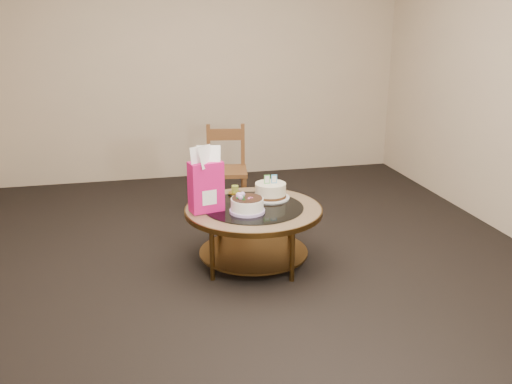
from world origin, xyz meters
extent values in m
plane|color=black|center=(0.00, 0.00, 0.00)|extent=(5.00, 5.00, 0.00)
cube|color=#BAA68D|center=(0.00, 2.50, 1.30)|extent=(4.50, 0.02, 2.60)
cube|color=#BAA68D|center=(0.00, -2.50, 1.30)|extent=(4.50, 0.02, 2.60)
cylinder|color=#543A18|center=(0.35, 0.20, 0.21)|extent=(0.04, 0.04, 0.42)
cylinder|color=#543A18|center=(-0.20, 0.35, 0.21)|extent=(0.04, 0.04, 0.42)
cylinder|color=#543A18|center=(-0.35, -0.20, 0.21)|extent=(0.04, 0.04, 0.42)
cylinder|color=#543A18|center=(0.20, -0.35, 0.21)|extent=(0.04, 0.04, 0.42)
cylinder|color=#543A18|center=(0.00, 0.00, 0.10)|extent=(0.82, 0.82, 0.02)
cylinder|color=#543A18|center=(0.00, 0.00, 0.43)|extent=(1.02, 1.02, 0.04)
cylinder|color=#8C6D4D|center=(0.00, 0.00, 0.45)|extent=(1.00, 1.00, 0.01)
cylinder|color=black|center=(0.00, 0.00, 0.45)|extent=(0.74, 0.74, 0.01)
cylinder|color=#C3A1E4|center=(-0.07, -0.10, 0.47)|extent=(0.26, 0.26, 0.02)
cylinder|color=white|center=(-0.07, -0.10, 0.51)|extent=(0.23, 0.23, 0.10)
cylinder|color=black|center=(-0.07, -0.10, 0.56)|extent=(0.22, 0.22, 0.01)
sphere|color=#C3A1E4|center=(-0.13, -0.08, 0.58)|extent=(0.05, 0.05, 0.05)
sphere|color=#C3A1E4|center=(-0.09, -0.06, 0.58)|extent=(0.04, 0.04, 0.04)
sphere|color=#C3A1E4|center=(-0.12, -0.12, 0.58)|extent=(0.04, 0.04, 0.04)
cone|color=#1C6B2D|center=(-0.09, -0.09, 0.57)|extent=(0.03, 0.03, 0.02)
cone|color=#1C6B2D|center=(-0.14, -0.10, 0.57)|extent=(0.03, 0.03, 0.02)
cone|color=#1C6B2D|center=(-0.08, -0.04, 0.57)|extent=(0.03, 0.02, 0.02)
cone|color=#1C6B2D|center=(-0.10, -0.14, 0.57)|extent=(0.03, 0.03, 0.02)
cylinder|color=white|center=(0.17, 0.17, 0.46)|extent=(0.30, 0.30, 0.01)
cylinder|color=#422613|center=(0.17, 0.17, 0.48)|extent=(0.24, 0.24, 0.02)
cylinder|color=#F7EECD|center=(0.17, 0.17, 0.53)|extent=(0.24, 0.24, 0.09)
cube|color=#51BD51|center=(0.14, 0.17, 0.61)|extent=(0.04, 0.01, 0.07)
cube|color=white|center=(0.14, 0.17, 0.61)|extent=(0.03, 0.01, 0.05)
cube|color=#42A3E2|center=(0.20, 0.17, 0.61)|extent=(0.04, 0.01, 0.07)
cube|color=white|center=(0.20, 0.17, 0.61)|extent=(0.03, 0.01, 0.05)
cube|color=#D4147D|center=(-0.35, 0.00, 0.64)|extent=(0.26, 0.18, 0.36)
cube|color=white|center=(-0.35, 0.00, 0.58)|extent=(0.13, 0.15, 0.11)
cube|color=#E5C95E|center=(-0.08, 0.32, 0.46)|extent=(0.11, 0.11, 0.01)
cylinder|color=gold|center=(-0.08, 0.32, 0.47)|extent=(0.11, 0.11, 0.01)
cylinder|color=olive|center=(-0.08, 0.32, 0.50)|extent=(0.05, 0.05, 0.05)
cylinder|color=black|center=(-0.08, 0.32, 0.53)|extent=(0.00, 0.00, 0.01)
cube|color=brown|center=(0.01, 1.18, 0.41)|extent=(0.43, 0.43, 0.04)
cube|color=brown|center=(-0.18, 1.04, 0.20)|extent=(0.04, 0.04, 0.41)
cube|color=brown|center=(0.14, 0.99, 0.20)|extent=(0.04, 0.04, 0.41)
cube|color=brown|center=(-0.12, 1.36, 0.20)|extent=(0.04, 0.04, 0.41)
cube|color=brown|center=(0.20, 1.31, 0.20)|extent=(0.04, 0.04, 0.41)
cube|color=brown|center=(-0.12, 1.36, 0.61)|extent=(0.04, 0.04, 0.41)
cube|color=brown|center=(0.20, 1.31, 0.61)|extent=(0.04, 0.04, 0.41)
cube|color=brown|center=(0.04, 1.34, 0.72)|extent=(0.32, 0.08, 0.11)
camera|label=1|loc=(-0.89, -3.87, 1.85)|focal=40.00mm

